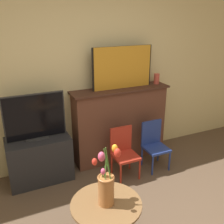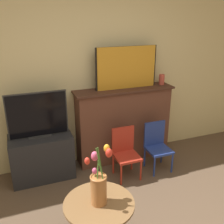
{
  "view_description": "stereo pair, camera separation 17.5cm",
  "coord_description": "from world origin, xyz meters",
  "views": [
    {
      "loc": [
        -1.04,
        -1.15,
        2.02
      ],
      "look_at": [
        0.08,
        1.28,
        1.01
      ],
      "focal_mm": 42.0,
      "sensor_mm": 36.0,
      "label": 1
    },
    {
      "loc": [
        -0.88,
        -1.21,
        2.02
      ],
      "look_at": [
        0.08,
        1.28,
        1.01
      ],
      "focal_mm": 42.0,
      "sensor_mm": 36.0,
      "label": 2
    }
  ],
  "objects": [
    {
      "name": "wall_back",
      "position": [
        0.0,
        2.13,
        1.35
      ],
      "size": [
        8.0,
        0.06,
        2.7
      ],
      "color": "beige",
      "rests_on": "ground"
    },
    {
      "name": "fireplace_mantel",
      "position": [
        0.51,
        1.95,
        0.54
      ],
      "size": [
        1.39,
        0.35,
        1.06
      ],
      "color": "brown",
      "rests_on": "ground"
    },
    {
      "name": "painting",
      "position": [
        0.55,
        1.95,
        1.34
      ],
      "size": [
        0.87,
        0.03,
        0.56
      ],
      "color": "black",
      "rests_on": "fireplace_mantel"
    },
    {
      "name": "mantel_candle",
      "position": [
        1.09,
        1.95,
        1.13
      ],
      "size": [
        0.08,
        0.08,
        0.15
      ],
      "color": "#CC4C3D",
      "rests_on": "fireplace_mantel"
    },
    {
      "name": "tv_stand",
      "position": [
        -0.66,
        1.87,
        0.29
      ],
      "size": [
        0.77,
        0.43,
        0.58
      ],
      "color": "#232326",
      "rests_on": "ground"
    },
    {
      "name": "tv_monitor",
      "position": [
        -0.66,
        1.87,
        0.85
      ],
      "size": [
        0.72,
        0.12,
        0.57
      ],
      "color": "#2D2D2D",
      "rests_on": "tv_stand"
    },
    {
      "name": "chair_red",
      "position": [
        0.35,
        1.51,
        0.36
      ],
      "size": [
        0.3,
        0.3,
        0.65
      ],
      "color": "#B22D1E",
      "rests_on": "ground"
    },
    {
      "name": "chair_blue",
      "position": [
        0.82,
        1.52,
        0.36
      ],
      "size": [
        0.3,
        0.3,
        0.65
      ],
      "color": "navy",
      "rests_on": "ground"
    },
    {
      "name": "side_table",
      "position": [
        -0.35,
        0.47,
        0.36
      ],
      "size": [
        0.59,
        0.59,
        0.55
      ],
      "color": "brown",
      "rests_on": "ground"
    },
    {
      "name": "vase_tulips",
      "position": [
        -0.35,
        0.47,
        0.73
      ],
      "size": [
        0.18,
        0.21,
        0.55
      ],
      "color": "#AD6B38",
      "rests_on": "side_table"
    }
  ]
}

